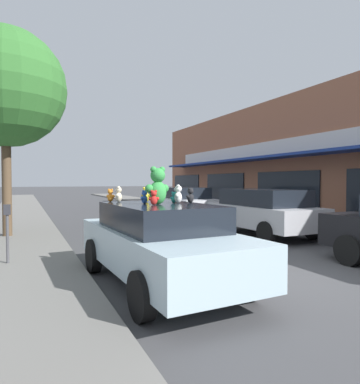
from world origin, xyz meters
The scene contains 16 objects.
ground_plane centered at (0.00, 0.00, 0.00)m, with size 260.00×260.00×0.00m, color #424244.
sidewalk_near centered at (-5.29, 0.00, 0.06)m, with size 2.88×90.00×0.13m.
plush_art_car centered at (-2.72, 0.67, 0.80)m, with size 2.15×4.61×1.48m.
teddy_bear_giant centered at (-2.76, 0.64, 1.81)m, with size 0.52×0.35×0.69m.
teddy_bear_yellow centered at (-2.73, 1.41, 1.63)m, with size 0.20×0.21×0.30m.
teddy_bear_orange centered at (-3.36, 1.78, 1.61)m, with size 0.18×0.18×0.27m.
teddy_bear_white centered at (-2.28, 0.81, 1.65)m, with size 0.22×0.26×0.36m.
teddy_bear_teal centered at (-2.33, 0.91, 1.59)m, with size 0.15×0.15×0.22m.
teddy_bear_black centered at (-2.05, 0.75, 1.62)m, with size 0.22×0.18×0.29m.
teddy_bear_blue centered at (-2.94, 0.88, 1.61)m, with size 0.18×0.16×0.26m.
teddy_bear_cream centered at (-3.24, 1.62, 1.64)m, with size 0.18×0.24×0.32m.
teddy_bear_red centered at (-2.89, 0.51, 1.61)m, with size 0.20×0.15×0.26m.
parked_car_far_center centered at (2.63, 4.47, 0.89)m, with size 2.11×4.35×1.63m.
parked_car_far_right centered at (2.63, 11.01, 0.86)m, with size 2.12×4.73×1.60m.
street_tree centered at (-5.48, 7.28, 4.91)m, with size 3.83×3.83×6.72m.
parking_meter centered at (-5.31, 3.08, 0.94)m, with size 0.14×0.10×1.27m.
Camera 1 is at (-4.97, -5.16, 1.90)m, focal length 32.00 mm.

